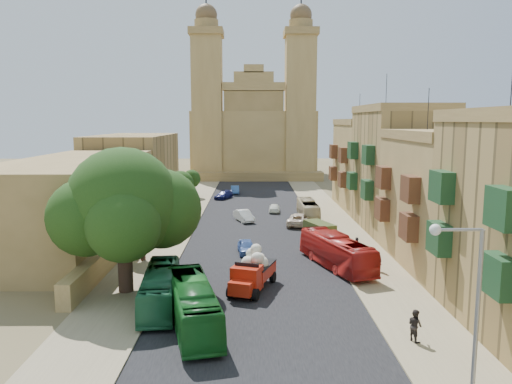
{
  "coord_description": "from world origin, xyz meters",
  "views": [
    {
      "loc": [
        -0.56,
        -30.34,
        12.08
      ],
      "look_at": [
        0.0,
        26.0,
        4.0
      ],
      "focal_mm": 35.0,
      "sensor_mm": 36.0,
      "label": 1
    }
  ],
  "objects_px": {
    "street_tree_c": "(181,184)",
    "pedestrian_c": "(357,247)",
    "car_blue_a": "(246,247)",
    "street_tree_b": "(166,199)",
    "bus_red_east": "(336,252)",
    "car_cream": "(299,219)",
    "pedestrian_a": "(378,261)",
    "red_truck": "(252,271)",
    "olive_pickup": "(319,231)",
    "bus_green_north": "(160,288)",
    "car_white_b": "(274,208)",
    "pedestrian_b": "(415,325)",
    "bus_cream_east": "(308,209)",
    "street_tree_d": "(191,179)",
    "street_tree_a": "(142,224)",
    "car_white_a": "(244,216)",
    "ficus_tree": "(124,207)",
    "church": "(254,133)",
    "car_dkblue": "(224,195)",
    "car_blue_b": "(235,190)",
    "streetlamp": "(466,301)",
    "bus_green_south": "(193,305)"
  },
  "relations": [
    {
      "from": "car_dkblue",
      "to": "streetlamp",
      "type": "bearing_deg",
      "value": -53.05
    },
    {
      "from": "pedestrian_b",
      "to": "bus_green_south",
      "type": "bearing_deg",
      "value": 57.09
    },
    {
      "from": "car_white_b",
      "to": "pedestrian_b",
      "type": "height_order",
      "value": "pedestrian_b"
    },
    {
      "from": "street_tree_c",
      "to": "red_truck",
      "type": "xyz_separation_m",
      "value": [
        9.53,
        -31.76,
        -2.24
      ]
    },
    {
      "from": "car_white_b",
      "to": "pedestrian_a",
      "type": "distance_m",
      "value": 27.27
    },
    {
      "from": "car_dkblue",
      "to": "pedestrian_a",
      "type": "height_order",
      "value": "pedestrian_a"
    },
    {
      "from": "red_truck",
      "to": "car_cream",
      "type": "height_order",
      "value": "red_truck"
    },
    {
      "from": "ficus_tree",
      "to": "bus_red_east",
      "type": "xyz_separation_m",
      "value": [
        15.9,
        5.65,
        -4.73
      ]
    },
    {
      "from": "church",
      "to": "bus_green_north",
      "type": "relative_size",
      "value": 4.09
    },
    {
      "from": "street_tree_b",
      "to": "bus_cream_east",
      "type": "bearing_deg",
      "value": 21.51
    },
    {
      "from": "street_tree_b",
      "to": "red_truck",
      "type": "xyz_separation_m",
      "value": [
        9.53,
        -19.76,
        -2.15
      ]
    },
    {
      "from": "street_tree_b",
      "to": "pedestrian_a",
      "type": "relative_size",
      "value": 3.17
    },
    {
      "from": "bus_red_east",
      "to": "bus_green_north",
      "type": "bearing_deg",
      "value": 15.38
    },
    {
      "from": "car_blue_a",
      "to": "street_tree_c",
      "type": "bearing_deg",
      "value": 106.37
    },
    {
      "from": "streetlamp",
      "to": "bus_green_south",
      "type": "bearing_deg",
      "value": 140.07
    },
    {
      "from": "ficus_tree",
      "to": "pedestrian_b",
      "type": "bearing_deg",
      "value": -24.85
    },
    {
      "from": "car_white_a",
      "to": "car_cream",
      "type": "xyz_separation_m",
      "value": [
        6.43,
        -2.39,
        0.03
      ]
    },
    {
      "from": "street_tree_c",
      "to": "street_tree_d",
      "type": "distance_m",
      "value": 12.02
    },
    {
      "from": "church",
      "to": "street_tree_b",
      "type": "distance_m",
      "value": 55.84
    },
    {
      "from": "car_blue_a",
      "to": "pedestrian_a",
      "type": "bearing_deg",
      "value": -33.38
    },
    {
      "from": "bus_red_east",
      "to": "pedestrian_a",
      "type": "distance_m",
      "value": 3.39
    },
    {
      "from": "car_blue_a",
      "to": "olive_pickup",
      "type": "bearing_deg",
      "value": 32.06
    },
    {
      "from": "car_blue_a",
      "to": "car_dkblue",
      "type": "distance_m",
      "value": 32.55
    },
    {
      "from": "street_tree_b",
      "to": "red_truck",
      "type": "bearing_deg",
      "value": -64.26
    },
    {
      "from": "car_white_a",
      "to": "car_blue_b",
      "type": "height_order",
      "value": "car_white_a"
    },
    {
      "from": "bus_green_north",
      "to": "bus_cream_east",
      "type": "xyz_separation_m",
      "value": [
        13.0,
        29.5,
        -0.08
      ]
    },
    {
      "from": "car_blue_a",
      "to": "car_blue_b",
      "type": "bearing_deg",
      "value": 87.39
    },
    {
      "from": "streetlamp",
      "to": "pedestrian_c",
      "type": "bearing_deg",
      "value": 87.41
    },
    {
      "from": "street_tree_b",
      "to": "streetlamp",
      "type": "bearing_deg",
      "value": -63.79
    },
    {
      "from": "street_tree_c",
      "to": "pedestrian_c",
      "type": "height_order",
      "value": "street_tree_c"
    },
    {
      "from": "street_tree_b",
      "to": "pedestrian_a",
      "type": "height_order",
      "value": "street_tree_b"
    },
    {
      "from": "street_tree_b",
      "to": "car_blue_a",
      "type": "relative_size",
      "value": 1.43
    },
    {
      "from": "bus_green_north",
      "to": "car_cream",
      "type": "height_order",
      "value": "bus_green_north"
    },
    {
      "from": "pedestrian_a",
      "to": "pedestrian_b",
      "type": "xyz_separation_m",
      "value": [
        -1.2,
        -12.88,
        0.06
      ]
    },
    {
      "from": "street_tree_d",
      "to": "bus_red_east",
      "type": "height_order",
      "value": "street_tree_d"
    },
    {
      "from": "street_tree_a",
      "to": "car_white_a",
      "type": "relative_size",
      "value": 1.16
    },
    {
      "from": "olive_pickup",
      "to": "bus_green_north",
      "type": "bearing_deg",
      "value": -124.38
    },
    {
      "from": "street_tree_c",
      "to": "pedestrian_a",
      "type": "distance_m",
      "value": 33.85
    },
    {
      "from": "bus_cream_east",
      "to": "pedestrian_c",
      "type": "height_order",
      "value": "bus_cream_east"
    },
    {
      "from": "street_tree_c",
      "to": "red_truck",
      "type": "bearing_deg",
      "value": -73.3
    },
    {
      "from": "car_cream",
      "to": "pedestrian_c",
      "type": "height_order",
      "value": "pedestrian_c"
    },
    {
      "from": "ficus_tree",
      "to": "street_tree_a",
      "type": "bearing_deg",
      "value": 94.23
    },
    {
      "from": "ficus_tree",
      "to": "bus_cream_east",
      "type": "bearing_deg",
      "value": 59.02
    },
    {
      "from": "bus_red_east",
      "to": "car_cream",
      "type": "height_order",
      "value": "bus_red_east"
    },
    {
      "from": "pedestrian_a",
      "to": "pedestrian_b",
      "type": "relative_size",
      "value": 0.93
    },
    {
      "from": "church",
      "to": "olive_pickup",
      "type": "bearing_deg",
      "value": -83.67
    },
    {
      "from": "street_tree_b",
      "to": "pedestrian_b",
      "type": "bearing_deg",
      "value": -56.84
    },
    {
      "from": "car_white_a",
      "to": "ficus_tree",
      "type": "bearing_deg",
      "value": -128.1
    },
    {
      "from": "streetlamp",
      "to": "car_white_a",
      "type": "distance_m",
      "value": 42.1
    },
    {
      "from": "street_tree_b",
      "to": "bus_cream_east",
      "type": "distance_m",
      "value": 17.9
    }
  ]
}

